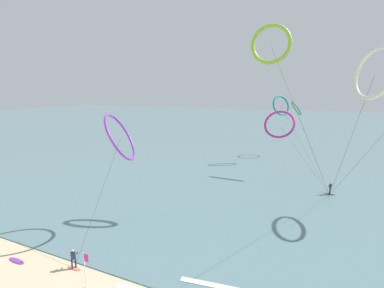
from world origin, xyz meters
name	(u,v)px	position (x,y,z in m)	size (l,w,h in m)	color
sea_water	(284,127)	(0.00, 106.14, 0.04)	(400.00, 200.00, 0.08)	slate
surfer_charcoal	(330,189)	(15.62, 32.62, 0.82)	(1.40, 0.62, 1.70)	black
surfer_coral	(74,260)	(-3.29, 5.53, 0.74)	(1.40, 0.70, 1.70)	#EA7260
kite_emerald	(296,109)	(8.34, 57.31, 10.25)	(8.93, 26.79, 11.79)	#199351
kite_ivory	(375,74)	(17.14, 14.58, 15.38)	(3.04, 19.92, 17.31)	silver
kite_magenta	(279,124)	(7.52, 39.07, 8.73)	(10.69, 8.07, 10.96)	#CC288E
kite_lime	(271,44)	(8.08, 24.91, 19.33)	(9.83, 8.29, 21.61)	#8CC62D
kite_teal	(281,106)	(6.22, 49.10, 11.25)	(11.30, 18.56, 13.23)	teal
kite_violet	(120,137)	(-3.72, 12.59, 9.73)	(4.33, 9.93, 12.05)	purple
surfboard_spare	(17,261)	(-8.51, 4.22, 0.04)	(1.92, 0.61, 0.20)	purple
beach_flag	(86,265)	(-0.58, 4.20, 1.87)	(0.47, 0.07, 2.82)	silver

